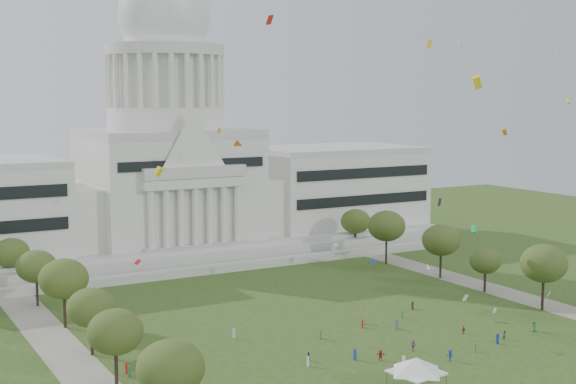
# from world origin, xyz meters

# --- Properties ---
(ground) EXTENTS (400.00, 400.00, 0.00)m
(ground) POSITION_xyz_m (0.00, 0.00, 0.00)
(ground) COLOR #324B19
(ground) RESTS_ON ground
(capitol) EXTENTS (160.00, 64.50, 91.30)m
(capitol) POSITION_xyz_m (0.00, 113.59, 22.30)
(capitol) COLOR #BAB8AE
(capitol) RESTS_ON ground
(path_left) EXTENTS (8.00, 160.00, 0.04)m
(path_left) POSITION_xyz_m (-48.00, 30.00, 0.02)
(path_left) COLOR gray
(path_left) RESTS_ON ground
(path_right) EXTENTS (8.00, 160.00, 0.04)m
(path_right) POSITION_xyz_m (48.00, 30.00, 0.02)
(path_right) COLOR gray
(path_right) RESTS_ON ground
(row_tree_l_1) EXTENTS (8.86, 8.86, 12.59)m
(row_tree_l_1) POSITION_xyz_m (-44.07, -2.96, 8.95)
(row_tree_l_1) COLOR black
(row_tree_l_1) RESTS_ON ground
(row_tree_l_2) EXTENTS (8.42, 8.42, 11.97)m
(row_tree_l_2) POSITION_xyz_m (-45.04, 17.30, 8.51)
(row_tree_l_2) COLOR black
(row_tree_l_2) RESTS_ON ground
(row_tree_r_2) EXTENTS (9.55, 9.55, 13.58)m
(row_tree_r_2) POSITION_xyz_m (44.17, 17.44, 9.66)
(row_tree_r_2) COLOR black
(row_tree_r_2) RESTS_ON ground
(row_tree_l_3) EXTENTS (8.12, 8.12, 11.55)m
(row_tree_l_3) POSITION_xyz_m (-44.09, 33.92, 8.21)
(row_tree_l_3) COLOR black
(row_tree_l_3) RESTS_ON ground
(row_tree_r_3) EXTENTS (7.01, 7.01, 9.98)m
(row_tree_r_3) POSITION_xyz_m (44.40, 34.48, 7.08)
(row_tree_r_3) COLOR black
(row_tree_r_3) RESTS_ON ground
(row_tree_l_4) EXTENTS (9.29, 9.29, 13.21)m
(row_tree_l_4) POSITION_xyz_m (-44.08, 52.42, 9.39)
(row_tree_l_4) COLOR black
(row_tree_l_4) RESTS_ON ground
(row_tree_r_4) EXTENTS (9.19, 9.19, 13.06)m
(row_tree_r_4) POSITION_xyz_m (44.76, 50.04, 9.29)
(row_tree_r_4) COLOR black
(row_tree_r_4) RESTS_ON ground
(row_tree_l_5) EXTENTS (8.33, 8.33, 11.85)m
(row_tree_l_5) POSITION_xyz_m (-45.22, 71.01, 8.42)
(row_tree_l_5) COLOR black
(row_tree_l_5) RESTS_ON ground
(row_tree_r_5) EXTENTS (9.82, 9.82, 13.96)m
(row_tree_r_5) POSITION_xyz_m (43.49, 70.19, 9.93)
(row_tree_r_5) COLOR black
(row_tree_r_5) RESTS_ON ground
(row_tree_l_6) EXTENTS (8.19, 8.19, 11.64)m
(row_tree_l_6) POSITION_xyz_m (-46.87, 89.14, 8.27)
(row_tree_l_6) COLOR black
(row_tree_l_6) RESTS_ON ground
(row_tree_r_6) EXTENTS (8.42, 8.42, 11.97)m
(row_tree_r_6) POSITION_xyz_m (45.96, 88.13, 8.51)
(row_tree_r_6) COLOR black
(row_tree_r_6) RESTS_ON ground
(event_tent) EXTENTS (10.50, 10.50, 5.20)m
(event_tent) POSITION_xyz_m (-6.85, -6.01, 4.04)
(event_tent) COLOR #4C4C4C
(event_tent) RESTS_ON ground
(person_0) EXTENTS (0.95, 1.14, 1.99)m
(person_0) POSITION_xyz_m (31.30, 7.34, 0.99)
(person_0) COLOR #33723F
(person_0) RESTS_ON ground
(person_2) EXTENTS (0.90, 0.67, 1.65)m
(person_2) POSITION_xyz_m (22.99, 6.34, 0.83)
(person_2) COLOR #4C4C51
(person_2) RESTS_ON ground
(person_3) EXTENTS (1.14, 1.45, 2.00)m
(person_3) POSITION_xyz_m (6.52, 1.97, 1.00)
(person_3) COLOR navy
(person_3) RESTS_ON ground
(person_4) EXTENTS (0.96, 1.25, 1.89)m
(person_4) POSITION_xyz_m (4.56, 9.26, 0.94)
(person_4) COLOR #994C8C
(person_4) RESTS_ON ground
(person_5) EXTENTS (1.72, 1.46, 1.77)m
(person_5) POSITION_xyz_m (-3.22, 7.95, 0.88)
(person_5) COLOR #B21E1E
(person_5) RESTS_ON ground
(person_8) EXTENTS (0.81, 0.59, 1.53)m
(person_8) POSITION_xyz_m (-13.85, 13.52, 0.76)
(person_8) COLOR navy
(person_8) RESTS_ON ground
(person_9) EXTENTS (0.76, 1.10, 1.54)m
(person_9) POSITION_xyz_m (13.45, 3.51, 0.77)
(person_9) COLOR #33723F
(person_9) RESTS_ON ground
(person_10) EXTENTS (0.60, 0.96, 1.54)m
(person_10) POSITION_xyz_m (18.59, 12.27, 0.77)
(person_10) COLOR #B21E1E
(person_10) RESTS_ON ground
(distant_crowd) EXTENTS (63.76, 35.22, 1.93)m
(distant_crowd) POSITION_xyz_m (-14.22, 13.90, 0.86)
(distant_crowd) COLOR #26262B
(distant_crowd) RESTS_ON ground
(kite_swarm) EXTENTS (80.61, 104.28, 66.26)m
(kite_swarm) POSITION_xyz_m (5.47, 9.19, 28.23)
(kite_swarm) COLOR white
(kite_swarm) RESTS_ON ground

